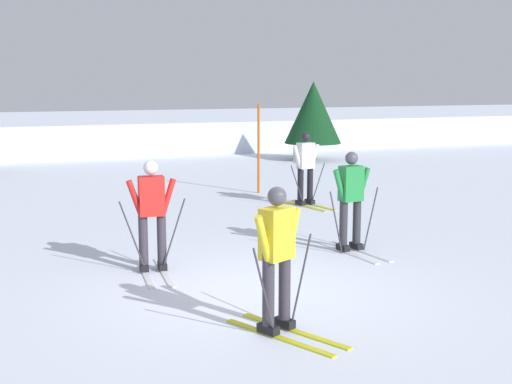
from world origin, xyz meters
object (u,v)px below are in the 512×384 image
Objects in this scene: conifer_far_right at (313,112)px; skier_yellow at (277,255)px; skier_green at (351,198)px; skier_red at (152,210)px; skier_white at (305,165)px; trail_marker_pole at (259,149)px.

skier_yellow is at bearing -116.96° from conifer_far_right.
skier_yellow is 1.00× the size of skier_green.
skier_green is at bearing -112.88° from conifer_far_right.
skier_red is at bearing -124.86° from conifer_far_right.
skier_red and skier_yellow have the same top height.
skier_green is at bearing -104.72° from skier_white.
skier_yellow is at bearing -109.87° from trail_marker_pole.
skier_white is at bearing 43.15° from skier_red.
skier_yellow is 9.93m from trail_marker_pole.
skier_white is at bearing 62.84° from skier_yellow.
trail_marker_pole is 0.80× the size of conifer_far_right.
conifer_far_right reaches higher than trail_marker_pole.
skier_yellow is 8.24m from skier_white.
skier_white is 0.59× the size of conifer_far_right.
conifer_far_right is at bearing 63.23° from skier_white.
skier_red is at bearing -179.77° from skier_green.
trail_marker_pole is at bearing 101.01° from skier_white.
trail_marker_pole is at bearing 83.36° from skier_green.
skier_yellow is 0.59× the size of conifer_far_right.
skier_yellow and skier_white have the same top height.
skier_white is at bearing -78.99° from trail_marker_pole.
trail_marker_pole is at bearing 56.41° from skier_red.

